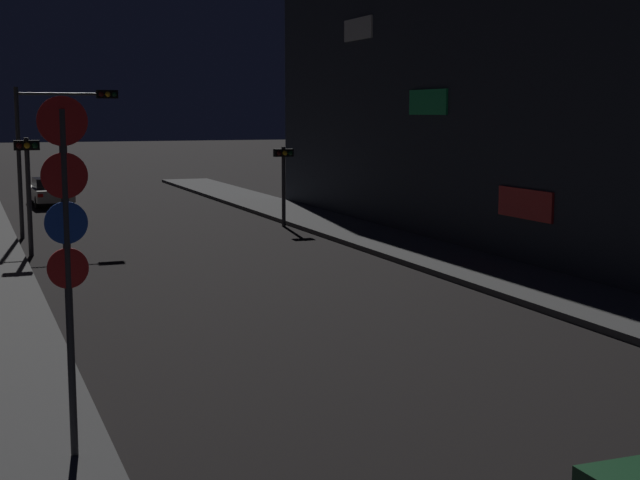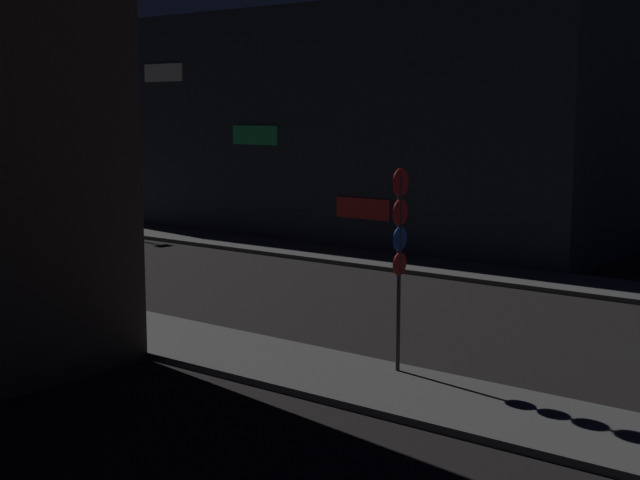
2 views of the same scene
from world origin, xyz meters
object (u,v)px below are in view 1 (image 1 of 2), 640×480
Objects in this scene: traffic_light_right_kerb at (284,169)px; sign_pole_left at (67,242)px; far_car at (50,191)px; traffic_light_overhead at (56,130)px; traffic_light_left_kerb at (28,172)px.

sign_pole_left reaches higher than traffic_light_right_kerb.
far_car is 12.64m from traffic_light_overhead.
traffic_light_overhead is 9.12m from traffic_light_right_kerb.
traffic_light_left_kerb is at bearing 87.66° from sign_pole_left.
traffic_light_overhead is 1.71× the size of traffic_light_right_kerb.
traffic_light_right_kerb is at bearing -1.09° from traffic_light_overhead.
sign_pole_left is at bearing -94.61° from far_car.
traffic_light_left_kerb is 11.25m from traffic_light_right_kerb.
sign_pole_left is at bearing -92.34° from traffic_light_left_kerb.
traffic_light_left_kerb is at bearing -156.80° from traffic_light_right_kerb.
traffic_light_left_kerb is 19.33m from sign_pole_left.
traffic_light_overhead is at bearing 73.54° from traffic_light_left_kerb.
traffic_light_left_kerb is (-1.36, -4.60, -1.25)m from traffic_light_overhead.
traffic_light_overhead is 4.96m from traffic_light_left_kerb.
traffic_light_right_kerb is (10.33, 4.43, -0.38)m from traffic_light_left_kerb.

